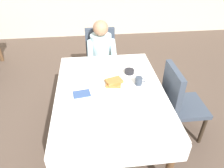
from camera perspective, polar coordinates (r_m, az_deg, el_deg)
The scene contains 14 objects.
ground_plane at distance 2.68m, azimuth -0.46°, elevation -14.29°, with size 14.00×14.00×0.00m, color brown.
dining_table_main at distance 2.23m, azimuth -0.54°, elevation -3.29°, with size 1.12×1.52×0.74m.
chair_diner at distance 3.28m, azimuth -3.01°, elevation 7.68°, with size 0.44×0.45×0.93m.
diner_person at distance 3.07m, azimuth -2.88°, elevation 8.65°, with size 0.40×0.43×1.12m.
chair_right_side at distance 2.48m, azimuth 17.50°, elevation -4.10°, with size 0.45×0.44×0.93m.
plate_breakfast at distance 2.23m, azimuth 0.46°, elevation -0.12°, with size 0.28×0.28×0.02m, color white.
breakfast_stack at distance 2.20m, azimuth 0.47°, elevation 0.47°, with size 0.20×0.17×0.05m.
cup_coffee at distance 2.24m, azimuth 7.27°, elevation 0.83°, with size 0.11×0.08×0.08m.
bowl_butter at distance 2.43m, azimuth 4.71°, elevation 3.40°, with size 0.11×0.11×0.04m, color black.
syrup_pitcher at distance 2.36m, azimuth -6.67°, elevation 2.73°, with size 0.08×0.08×0.07m.
fork_left_of_plate at distance 2.20m, azimuth -4.39°, elevation -0.85°, with size 0.18×0.01×0.01m, color silver.
knife_right_of_plate at distance 2.24m, azimuth 5.34°, elevation -0.21°, with size 0.20×0.01×0.01m, color silver.
spoon_near_edge at distance 1.98m, azimuth 1.28°, elevation -5.56°, with size 0.15×0.01×0.01m, color silver.
napkin_folded at distance 2.13m, azimuth -8.19°, elevation -2.64°, with size 0.17×0.12×0.01m, color #334C7F.
Camera 1 is at (-0.18, -1.74, 2.03)m, focal length 33.85 mm.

